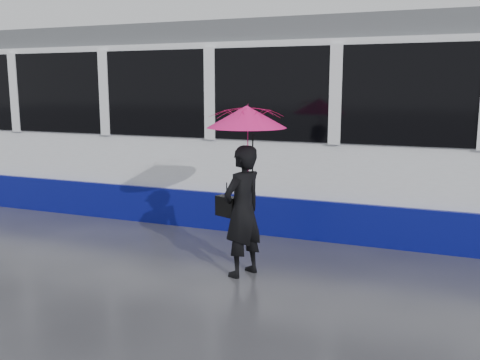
% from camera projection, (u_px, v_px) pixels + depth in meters
% --- Properties ---
extents(ground, '(90.00, 90.00, 0.00)m').
position_uv_depth(ground, '(243.00, 259.00, 7.27)').
color(ground, '#2A2A2F').
rests_on(ground, ground).
extents(rails, '(34.00, 1.51, 0.02)m').
position_uv_depth(rails, '(294.00, 217.00, 9.55)').
color(rails, '#3F3D38').
rests_on(rails, ground).
extents(tram, '(26.00, 2.56, 3.35)m').
position_uv_depth(tram, '(381.00, 129.00, 8.74)').
color(tram, white).
rests_on(tram, ground).
extents(woman, '(0.58, 0.70, 1.63)m').
position_uv_depth(woman, '(243.00, 211.00, 6.54)').
color(woman, black).
rests_on(woman, ground).
extents(umbrella, '(1.24, 1.24, 1.10)m').
position_uv_depth(umbrella, '(247.00, 132.00, 6.35)').
color(umbrella, '#FE1592').
rests_on(umbrella, ground).
extents(handbag, '(0.32, 0.22, 0.43)m').
position_uv_depth(handbag, '(227.00, 206.00, 6.63)').
color(handbag, black).
rests_on(handbag, ground).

